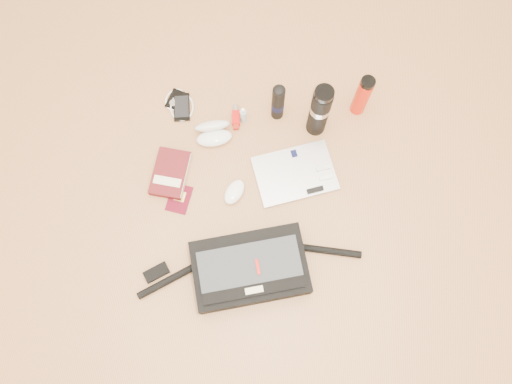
# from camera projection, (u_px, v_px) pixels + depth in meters

# --- Properties ---
(ground) EXTENTS (4.00, 4.00, 0.00)m
(ground) POSITION_uv_depth(u_px,v_px,m) (245.00, 215.00, 1.89)
(ground) COLOR #A87346
(ground) RESTS_ON ground
(messenger_bag) EXTENTS (0.79, 0.36, 0.11)m
(messenger_bag) POSITION_uv_depth(u_px,v_px,m) (249.00, 269.00, 1.78)
(messenger_bag) COLOR black
(messenger_bag) RESTS_ON ground
(laptop) EXTENTS (0.36, 0.30, 0.03)m
(laptop) POSITION_uv_depth(u_px,v_px,m) (295.00, 174.00, 1.93)
(laptop) COLOR #B6B6B8
(laptop) RESTS_ON ground
(book) EXTENTS (0.14, 0.20, 0.04)m
(book) POSITION_uv_depth(u_px,v_px,m) (171.00, 173.00, 1.92)
(book) COLOR #4F1014
(book) RESTS_ON ground
(passport) EXTENTS (0.10, 0.12, 0.01)m
(passport) POSITION_uv_depth(u_px,v_px,m) (179.00, 199.00, 1.91)
(passport) COLOR #4E0413
(passport) RESTS_ON ground
(mouse) EXTENTS (0.10, 0.12, 0.03)m
(mouse) POSITION_uv_depth(u_px,v_px,m) (234.00, 192.00, 1.90)
(mouse) COLOR white
(mouse) RESTS_ON ground
(sunglasses_case) EXTENTS (0.17, 0.15, 0.08)m
(sunglasses_case) POSITION_uv_depth(u_px,v_px,m) (213.00, 132.00, 1.96)
(sunglasses_case) COLOR silver
(sunglasses_case) RESTS_ON ground
(ipod) EXTENTS (0.09, 0.10, 0.01)m
(ipod) POSITION_uv_depth(u_px,v_px,m) (175.00, 100.00, 2.03)
(ipod) COLOR black
(ipod) RESTS_ON ground
(phone) EXTENTS (0.11, 0.13, 0.01)m
(phone) POSITION_uv_depth(u_px,v_px,m) (182.00, 107.00, 2.01)
(phone) COLOR black
(phone) RESTS_ON ground
(inhaler) EXTENTS (0.04, 0.11, 0.03)m
(inhaler) POSITION_uv_depth(u_px,v_px,m) (236.00, 117.00, 1.99)
(inhaler) COLOR #B80F0B
(inhaler) RESTS_ON ground
(spray_bottle) EXTENTS (0.03, 0.03, 0.10)m
(spray_bottle) POSITION_uv_depth(u_px,v_px,m) (243.00, 116.00, 1.96)
(spray_bottle) COLOR #95B9C6
(spray_bottle) RESTS_ON ground
(aerosol_can) EXTENTS (0.06, 0.06, 0.21)m
(aerosol_can) POSITION_uv_depth(u_px,v_px,m) (278.00, 102.00, 1.91)
(aerosol_can) COLOR black
(aerosol_can) RESTS_ON ground
(thermos_black) EXTENTS (0.09, 0.09, 0.29)m
(thermos_black) POSITION_uv_depth(u_px,v_px,m) (320.00, 111.00, 1.86)
(thermos_black) COLOR black
(thermos_black) RESTS_ON ground
(thermos_red) EXTENTS (0.06, 0.06, 0.22)m
(thermos_red) POSITION_uv_depth(u_px,v_px,m) (362.00, 96.00, 1.91)
(thermos_red) COLOR red
(thermos_red) RESTS_ON ground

